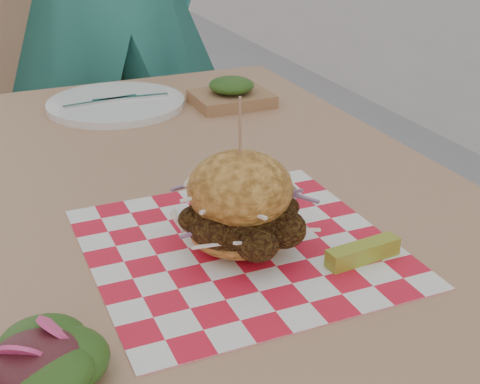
{
  "coord_description": "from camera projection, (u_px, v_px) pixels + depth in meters",
  "views": [
    {
      "loc": [
        -0.16,
        -0.75,
        1.16
      ],
      "look_at": [
        0.12,
        -0.1,
        0.82
      ],
      "focal_mm": 50.0,
      "sensor_mm": 36.0,
      "label": 1
    }
  ],
  "objects": [
    {
      "name": "paper_liner",
      "position": [
        240.0,
        247.0,
        0.82
      ],
      "size": [
        0.36,
        0.36,
        0.0
      ],
      "primitive_type": "cube",
      "color": "red",
      "rests_on": "patio_table"
    },
    {
      "name": "sandwich",
      "position": [
        240.0,
        207.0,
        0.79
      ],
      "size": [
        0.17,
        0.17,
        0.19
      ],
      "color": "gold",
      "rests_on": "paper_liner"
    },
    {
      "name": "kraft_tray",
      "position": [
        231.0,
        94.0,
        1.33
      ],
      "size": [
        0.15,
        0.12,
        0.06
      ],
      "color": "#9A6D46",
      "rests_on": "patio_table"
    },
    {
      "name": "patio_table",
      "position": [
        187.0,
        235.0,
        1.01
      ],
      "size": [
        0.8,
        1.2,
        0.75
      ],
      "color": "#A3795B",
      "rests_on": "ground"
    },
    {
      "name": "side_salad",
      "position": [
        48.0,
        365.0,
        0.6
      ],
      "size": [
        0.13,
        0.14,
        0.05
      ],
      "color": "#3F1419",
      "rests_on": "patio_table"
    },
    {
      "name": "place_setting",
      "position": [
        116.0,
        104.0,
        1.32
      ],
      "size": [
        0.27,
        0.27,
        0.02
      ],
      "color": "white",
      "rests_on": "patio_table"
    },
    {
      "name": "pickle_spear",
      "position": [
        363.0,
        252.0,
        0.78
      ],
      "size": [
        0.1,
        0.03,
        0.02
      ],
      "primitive_type": "cube",
      "rotation": [
        0.0,
        0.0,
        0.09
      ],
      "color": "#98A730",
      "rests_on": "paper_liner"
    },
    {
      "name": "patio_chair",
      "position": [
        65.0,
        116.0,
        1.88
      ],
      "size": [
        0.5,
        0.51,
        0.95
      ],
      "rotation": [
        0.0,
        0.0,
        0.21
      ],
      "color": "#A3795B",
      "rests_on": "ground"
    }
  ]
}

